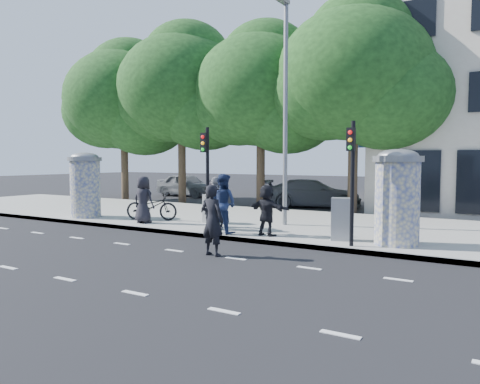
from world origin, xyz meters
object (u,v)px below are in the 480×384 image
Objects in this scene: traffic_pole_far at (352,170)px; ped_c at (223,204)px; traffic_pole_near at (207,168)px; street_lamp at (285,95)px; ad_column_right at (397,195)px; ped_a at (143,200)px; man_road at (213,220)px; ped_e at (216,203)px; cabinet_left at (210,209)px; cabinet_right at (342,219)px; ped_b at (211,203)px; ped_f at (267,210)px; car_right at (312,193)px; car_left at (187,185)px; ad_column_left at (85,183)px; bicycle at (152,206)px; ped_d at (214,205)px.

traffic_pole_far is 4.35m from ped_c.
street_lamp is at bearing 63.77° from traffic_pole_near.
ad_column_right is 9.11m from ped_a.
ped_a is 0.93× the size of man_road.
ped_e reaches higher than cabinet_left.
ped_b is at bearing 161.15° from cabinet_right.
ped_c reaches higher than ped_f.
traffic_pole_near reaches higher than cabinet_left.
traffic_pole_near is at bearing -116.23° from street_lamp.
traffic_pole_near is 1.28m from ped_c.
cabinet_left is 8.76m from car_right.
street_lamp reaches higher than car_left.
man_road is 3.99m from cabinet_right.
street_lamp is at bearing 129.08° from cabinet_right.
ped_a is 5.95m from man_road.
traffic_pole_near is 16.93m from car_left.
street_lamp reaches higher than traffic_pole_near.
cabinet_left is at bearing 172.11° from ad_column_right.
ad_column_left and ad_column_right have the same top height.
bicycle is 1.65× the size of cabinet_right.
ped_a is 0.91× the size of ped_c.
ped_a is 2.50m from cabinet_left.
traffic_pole_near is at bearing 163.42° from car_right.
ped_d is 1.32× the size of cabinet_right.
street_lamp reaches higher than ped_f.
street_lamp is 4.69m from ped_c.
traffic_pole_far is at bearing 171.94° from ped_a.
traffic_pole_far is 0.68× the size of car_right.
ped_c reaches higher than ped_d.
traffic_pole_far is 1.82× the size of man_road.
ped_e is (-1.46, -2.24, -3.75)m from street_lamp.
traffic_pole_near is at bearing -171.11° from ad_column_right.
traffic_pole_near is 3.55m from ped_a.
ped_f is (0.60, -2.46, -3.85)m from street_lamp.
ped_d is (-1.67, -2.03, -3.82)m from street_lamp.
ad_column_left is at bearing 81.61° from bicycle.
traffic_pole_far is at bearing 179.17° from ped_e.
traffic_pole_near is 4.58m from cabinet_right.
ped_e is (3.23, 0.03, 0.02)m from ped_a.
cabinet_left is at bearing 156.51° from car_right.
car_left is at bearing -42.64° from ped_e.
cabinet_right is at bearing 123.57° from traffic_pole_far.
traffic_pole_near reaches higher than ped_d.
traffic_pole_far is at bearing 0.00° from traffic_pole_near.
car_right is (-1.32, 10.57, -0.38)m from ped_c.
car_left is 0.90× the size of car_right.
car_right is at bearing 105.26° from street_lamp.
ad_column_right reaches higher than ped_c.
car_right is (-0.11, 9.54, -0.24)m from ped_b.
ped_b reaches higher than car_left.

